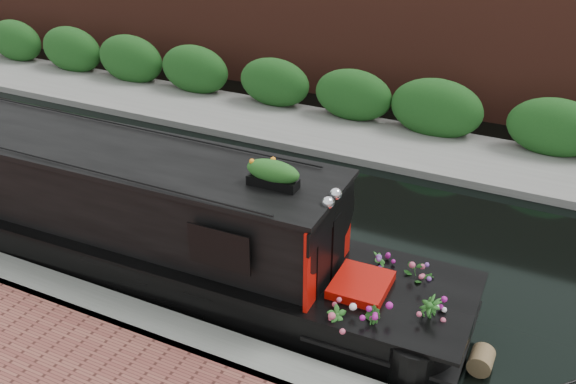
% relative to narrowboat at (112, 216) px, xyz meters
% --- Properties ---
extents(ground, '(80.00, 80.00, 0.00)m').
position_rel_narrowboat_xyz_m(ground, '(1.43, 1.98, -0.77)').
color(ground, black).
rests_on(ground, ground).
extents(near_bank_coping, '(40.00, 0.60, 0.50)m').
position_rel_narrowboat_xyz_m(near_bank_coping, '(1.43, -1.32, -0.77)').
color(near_bank_coping, slate).
rests_on(near_bank_coping, ground).
extents(far_bank_path, '(40.00, 2.40, 0.34)m').
position_rel_narrowboat_xyz_m(far_bank_path, '(1.43, 6.18, -0.77)').
color(far_bank_path, gray).
rests_on(far_bank_path, ground).
extents(far_hedge, '(40.00, 1.10, 2.80)m').
position_rel_narrowboat_xyz_m(far_hedge, '(1.43, 7.08, -0.77)').
color(far_hedge, '#1E501B').
rests_on(far_hedge, ground).
extents(far_brick_wall, '(40.00, 1.00, 8.00)m').
position_rel_narrowboat_xyz_m(far_brick_wall, '(1.43, 9.18, -0.77)').
color(far_brick_wall, '#5C2A1F').
rests_on(far_brick_wall, ground).
extents(narrowboat, '(11.03, 2.21, 2.58)m').
position_rel_narrowboat_xyz_m(narrowboat, '(0.00, 0.00, 0.00)').
color(narrowboat, black).
rests_on(narrowboat, ground).
extents(rope_fender, '(0.31, 0.36, 0.31)m').
position_rel_narrowboat_xyz_m(rope_fender, '(5.94, 0.00, -0.61)').
color(rope_fender, brown).
rests_on(rope_fender, ground).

